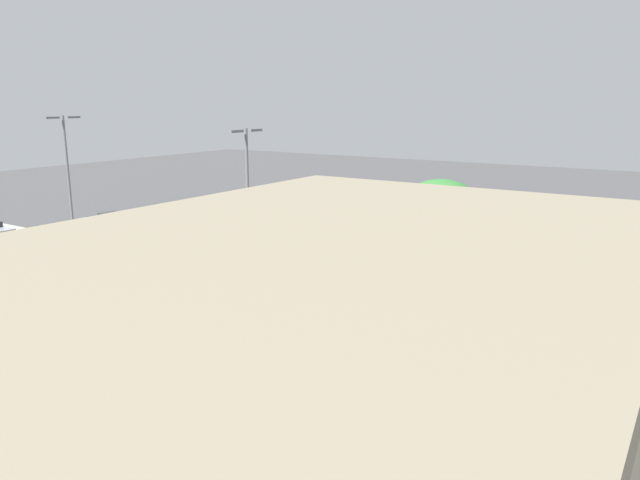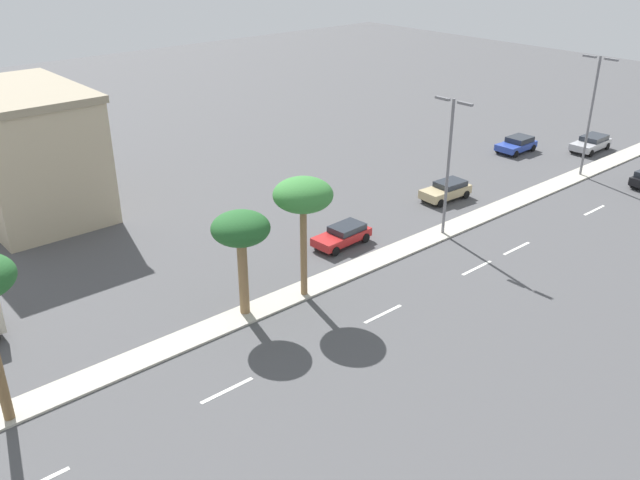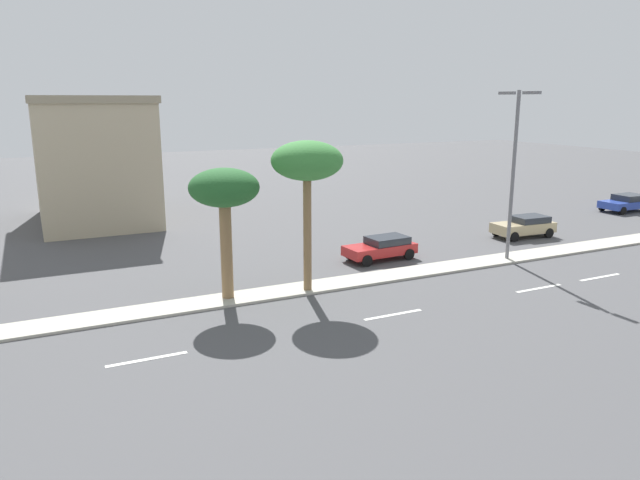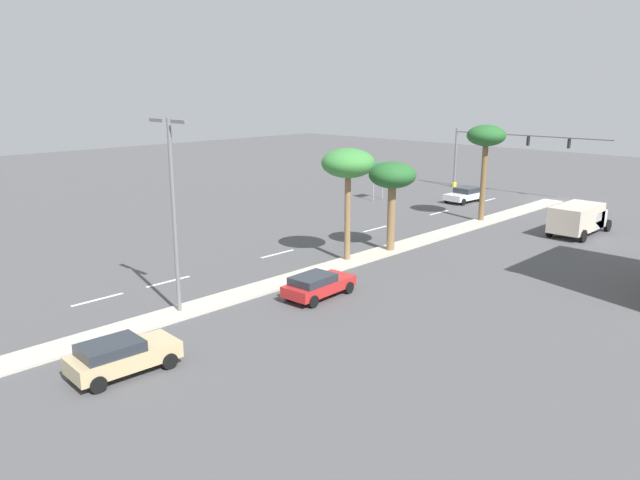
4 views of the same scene
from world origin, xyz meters
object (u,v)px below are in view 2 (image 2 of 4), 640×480
(palm_tree_mid, at_px, (241,232))
(street_lamp_outboard, at_px, (592,107))
(palm_tree_near, at_px, (303,197))
(sedan_red_center, at_px, (343,235))
(sedan_blue_outboard, at_px, (517,144))
(sedan_silver_near, at_px, (591,143))
(commercial_building, at_px, (26,152))
(sedan_tan_trailing, at_px, (446,190))
(street_lamp_front, at_px, (449,156))

(palm_tree_mid, distance_m, street_lamp_outboard, 34.18)
(palm_tree_near, relative_size, street_lamp_outboard, 0.71)
(palm_tree_mid, distance_m, sedan_red_center, 11.22)
(sedan_blue_outboard, relative_size, sedan_silver_near, 0.87)
(commercial_building, relative_size, sedan_red_center, 2.89)
(palm_tree_near, height_order, sedan_tan_trailing, palm_tree_near)
(commercial_building, relative_size, street_lamp_front, 1.32)
(sedan_red_center, bearing_deg, palm_tree_near, -60.56)
(palm_tree_near, distance_m, street_lamp_front, 12.53)
(street_lamp_outboard, bearing_deg, sedan_blue_outboard, 168.56)
(street_lamp_outboard, distance_m, sedan_blue_outboard, 9.07)
(sedan_silver_near, bearing_deg, commercial_building, -113.04)
(street_lamp_front, bearing_deg, palm_tree_mid, -91.02)
(palm_tree_near, relative_size, sedan_red_center, 1.66)
(street_lamp_front, bearing_deg, sedan_silver_near, 97.07)
(palm_tree_mid, height_order, palm_tree_near, palm_tree_near)
(palm_tree_near, relative_size, street_lamp_front, 0.75)
(commercial_building, height_order, sedan_silver_near, commercial_building)
(palm_tree_near, bearing_deg, sedan_red_center, 119.44)
(street_lamp_outboard, height_order, sedan_tan_trailing, street_lamp_outboard)
(street_lamp_outboard, bearing_deg, commercial_building, -120.37)
(sedan_tan_trailing, distance_m, sedan_silver_near, 19.81)
(sedan_red_center, bearing_deg, commercial_building, -144.70)
(street_lamp_outboard, bearing_deg, palm_tree_near, -89.40)
(commercial_building, height_order, palm_tree_near, commercial_building)
(palm_tree_mid, height_order, sedan_silver_near, palm_tree_mid)
(commercial_building, relative_size, palm_tree_mid, 2.07)
(sedan_tan_trailing, bearing_deg, commercial_building, -126.05)
(palm_tree_near, height_order, sedan_red_center, palm_tree_near)
(commercial_building, bearing_deg, sedan_silver_near, 66.96)
(commercial_building, height_order, palm_tree_mid, commercial_building)
(sedan_tan_trailing, bearing_deg, sedan_silver_near, 87.34)
(commercial_building, xyz_separation_m, palm_tree_near, (22.30, 7.07, 1.48))
(palm_tree_near, xyz_separation_m, sedan_silver_near, (-3.35, 37.49, -5.32))
(street_lamp_outboard, xyz_separation_m, sedan_silver_near, (-3.04, 7.04, -5.11))
(street_lamp_outboard, relative_size, sedan_tan_trailing, 2.34)
(sedan_red_center, bearing_deg, sedan_silver_near, 89.70)
(palm_tree_near, bearing_deg, sedan_tan_trailing, 103.56)
(sedan_blue_outboard, bearing_deg, street_lamp_front, -69.12)
(sedan_red_center, bearing_deg, street_lamp_front, 62.57)
(palm_tree_mid, height_order, sedan_blue_outboard, palm_tree_mid)
(street_lamp_outboard, bearing_deg, street_lamp_front, -89.81)
(palm_tree_near, distance_m, street_lamp_outboard, 30.45)
(sedan_blue_outboard, bearing_deg, sedan_red_center, -80.84)
(street_lamp_front, relative_size, street_lamp_outboard, 0.94)
(sedan_blue_outboard, xyz_separation_m, sedan_silver_near, (4.31, 5.56, 0.00))
(palm_tree_mid, bearing_deg, street_lamp_outboard, 89.61)
(street_lamp_front, height_order, sedan_red_center, street_lamp_front)
(palm_tree_mid, bearing_deg, street_lamp_front, 88.98)
(palm_tree_mid, relative_size, sedan_silver_near, 1.28)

